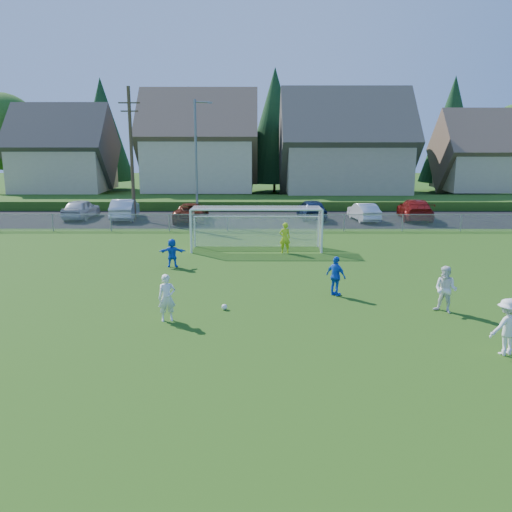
# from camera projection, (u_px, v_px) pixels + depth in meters

# --- Properties ---
(ground) EXTENTS (160.00, 160.00, 0.00)m
(ground) POSITION_uv_depth(u_px,v_px,m) (255.00, 363.00, 15.74)
(ground) COLOR #193D0C
(ground) RESTS_ON ground
(asphalt_lot) EXTENTS (60.00, 60.00, 0.00)m
(asphalt_lot) POSITION_uv_depth(u_px,v_px,m) (257.00, 219.00, 42.57)
(asphalt_lot) COLOR black
(asphalt_lot) RESTS_ON ground
(grass_embankment) EXTENTS (70.00, 6.00, 0.80)m
(grass_embankment) POSITION_uv_depth(u_px,v_px,m) (257.00, 202.00, 49.80)
(grass_embankment) COLOR #1E420F
(grass_embankment) RESTS_ON ground
(soccer_ball) EXTENTS (0.22, 0.22, 0.22)m
(soccer_ball) POSITION_uv_depth(u_px,v_px,m) (224.00, 307.00, 20.52)
(soccer_ball) COLOR white
(soccer_ball) RESTS_ON ground
(player_white_a) EXTENTS (0.70, 0.55, 1.70)m
(player_white_a) POSITION_uv_depth(u_px,v_px,m) (167.00, 298.00, 19.16)
(player_white_a) COLOR white
(player_white_a) RESTS_ON ground
(player_white_b) EXTENTS (1.09, 1.06, 1.76)m
(player_white_b) POSITION_uv_depth(u_px,v_px,m) (446.00, 290.00, 20.06)
(player_white_b) COLOR white
(player_white_b) RESTS_ON ground
(player_white_c) EXTENTS (1.27, 0.95, 1.75)m
(player_white_c) POSITION_uv_depth(u_px,v_px,m) (507.00, 327.00, 16.20)
(player_white_c) COLOR white
(player_white_c) RESTS_ON ground
(player_blue_a) EXTENTS (0.95, 0.98, 1.65)m
(player_blue_a) POSITION_uv_depth(u_px,v_px,m) (336.00, 276.00, 22.19)
(player_blue_a) COLOR blue
(player_blue_a) RESTS_ON ground
(player_blue_b) EXTENTS (1.36, 0.50, 1.44)m
(player_blue_b) POSITION_uv_depth(u_px,v_px,m) (172.00, 253.00, 27.07)
(player_blue_b) COLOR blue
(player_blue_b) RESTS_ON ground
(goalkeeper) EXTENTS (0.69, 0.52, 1.73)m
(goalkeeper) POSITION_uv_depth(u_px,v_px,m) (285.00, 238.00, 30.24)
(goalkeeper) COLOR #C6EA1B
(goalkeeper) RESTS_ON ground
(car_a) EXTENTS (2.12, 4.65, 1.55)m
(car_a) POSITION_uv_depth(u_px,v_px,m) (81.00, 209.00, 42.64)
(car_a) COLOR #B4B8BC
(car_a) RESTS_ON ground
(car_b) EXTENTS (2.13, 4.99, 1.60)m
(car_b) POSITION_uv_depth(u_px,v_px,m) (125.00, 209.00, 42.29)
(car_b) COLOR silver
(car_b) RESTS_ON ground
(car_c) EXTENTS (2.43, 5.15, 1.42)m
(car_c) POSITION_uv_depth(u_px,v_px,m) (191.00, 212.00, 41.35)
(car_c) COLOR #561909
(car_c) RESTS_ON ground
(car_e) EXTENTS (2.24, 4.75, 1.57)m
(car_e) POSITION_uv_depth(u_px,v_px,m) (312.00, 209.00, 42.39)
(car_e) COLOR #142446
(car_e) RESTS_ON ground
(car_f) EXTENTS (1.97, 4.28, 1.36)m
(car_f) POSITION_uv_depth(u_px,v_px,m) (364.00, 212.00, 41.66)
(car_f) COLOR silver
(car_f) RESTS_ON ground
(car_g) EXTENTS (2.82, 5.69, 1.59)m
(car_g) POSITION_uv_depth(u_px,v_px,m) (415.00, 210.00, 42.13)
(car_g) COLOR maroon
(car_g) RESTS_ON ground
(soccer_goal) EXTENTS (7.42, 1.90, 2.50)m
(soccer_goal) POSITION_uv_depth(u_px,v_px,m) (256.00, 221.00, 31.04)
(soccer_goal) COLOR white
(soccer_goal) RESTS_ON ground
(chainlink_fence) EXTENTS (52.06, 0.06, 1.20)m
(chainlink_fence) POSITION_uv_depth(u_px,v_px,m) (257.00, 222.00, 37.07)
(chainlink_fence) COLOR gray
(chainlink_fence) RESTS_ON ground
(streetlight) EXTENTS (1.38, 0.18, 9.00)m
(streetlight) POSITION_uv_depth(u_px,v_px,m) (197.00, 157.00, 40.06)
(streetlight) COLOR slate
(streetlight) RESTS_ON ground
(utility_pole) EXTENTS (1.60, 0.26, 10.00)m
(utility_pole) POSITION_uv_depth(u_px,v_px,m) (131.00, 153.00, 40.98)
(utility_pole) COLOR #473321
(utility_pole) RESTS_ON ground
(houses_row) EXTENTS (53.90, 11.45, 13.27)m
(houses_row) POSITION_uv_depth(u_px,v_px,m) (276.00, 126.00, 55.56)
(houses_row) COLOR tan
(houses_row) RESTS_ON ground
(tree_row) EXTENTS (65.98, 12.36, 13.80)m
(tree_row) POSITION_uv_depth(u_px,v_px,m) (266.00, 131.00, 61.77)
(tree_row) COLOR #382616
(tree_row) RESTS_ON ground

